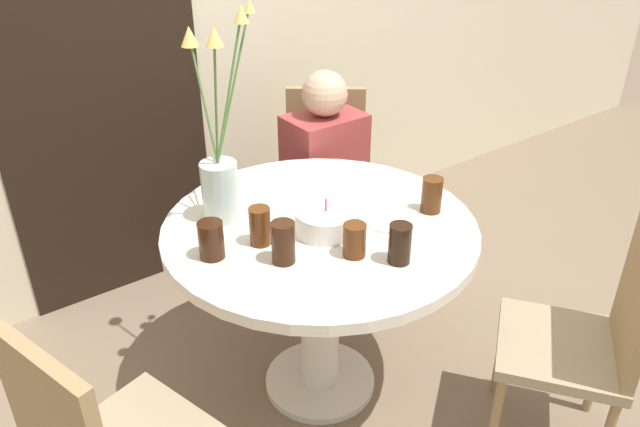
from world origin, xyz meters
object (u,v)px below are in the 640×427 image
side_plate (389,217)px  person_boy (324,188)px  chair_left_flank (591,332)px  flower_vase (219,167)px  drink_glass_1 (260,226)px  drink_glass_2 (354,240)px  drink_glass_3 (400,244)px  drink_glass_4 (211,240)px  chair_far_back (325,172)px  drink_glass_5 (283,242)px  drink_glass_0 (432,195)px  birthday_cake (326,221)px

side_plate → person_boy: person_boy is taller
chair_left_flank → flower_vase: flower_vase is taller
drink_glass_1 → drink_glass_2: 0.31m
drink_glass_3 → person_boy: 1.06m
drink_glass_4 → person_boy: bearing=33.2°
chair_far_back → drink_glass_1: size_ratio=6.91×
flower_vase → person_boy: size_ratio=0.67×
chair_far_back → drink_glass_5: size_ratio=6.50×
drink_glass_3 → drink_glass_4: drink_glass_3 is taller
chair_left_flank → drink_glass_1: chair_left_flank is taller
side_plate → drink_glass_0: size_ratio=1.68×
flower_vase → drink_glass_5: 0.38m
side_plate → drink_glass_3: bearing=-125.5°
chair_left_flank → drink_glass_1: (-0.77, 0.75, 0.31)m
person_boy → birthday_cake: bearing=-126.5°
birthday_cake → drink_glass_2: (-0.01, -0.17, 0.02)m
birthday_cake → drink_glass_0: bearing=-15.5°
birthday_cake → chair_far_back: bearing=53.3°
person_boy → drink_glass_4: bearing=-146.8°
drink_glass_1 → drink_glass_0: bearing=-16.1°
drink_glass_2 → chair_far_back: bearing=57.8°
side_plate → drink_glass_5: size_ratio=1.56×
drink_glass_1 → drink_glass_2: (0.20, -0.23, -0.01)m
drink_glass_5 → drink_glass_4: bearing=137.0°
chair_far_back → drink_glass_2: bearing=-84.2°
drink_glass_3 → drink_glass_2: bearing=129.0°
chair_far_back → birthday_cake: bearing=-88.8°
side_plate → drink_glass_2: (-0.24, -0.11, 0.05)m
birthday_cake → chair_left_flank: bearing=-50.9°
drink_glass_0 → drink_glass_5: 0.59m
chair_far_back → drink_glass_4: size_ratio=7.31×
chair_far_back → person_boy: 0.16m
flower_vase → drink_glass_4: size_ratio=5.78×
flower_vase → drink_glass_2: bearing=-65.7°
drink_glass_1 → drink_glass_4: bearing=172.4°
birthday_cake → drink_glass_2: 0.17m
drink_glass_2 → birthday_cake: bearing=85.1°
drink_glass_3 → drink_glass_5: (-0.28, 0.21, 0.00)m
drink_glass_4 → chair_left_flank: bearing=-39.7°
chair_left_flank → side_plate: 0.75m
drink_glass_3 → chair_left_flank: bearing=-40.3°
drink_glass_0 → drink_glass_4: (-0.76, 0.19, -0.00)m
chair_far_back → flower_vase: flower_vase is taller
chair_left_flank → flower_vase: bearing=-87.8°
chair_left_flank → person_boy: bearing=-123.0°
drink_glass_3 → drink_glass_0: bearing=28.9°
drink_glass_4 → drink_glass_3: bearing=-39.1°
chair_far_back → drink_glass_1: (-0.79, -0.71, 0.31)m
chair_left_flank → drink_glass_4: chair_left_flank is taller
flower_vase → drink_glass_2: size_ratio=6.38×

